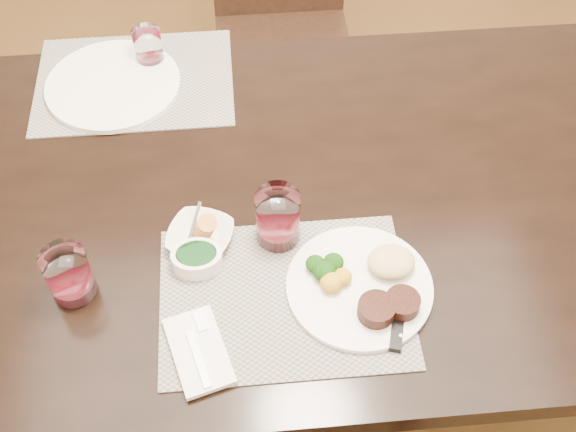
{
  "coord_description": "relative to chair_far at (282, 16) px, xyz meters",
  "views": [
    {
      "loc": [
        -0.15,
        -0.95,
        1.89
      ],
      "look_at": [
        -0.07,
        -0.11,
        0.82
      ],
      "focal_mm": 45.0,
      "sensor_mm": 36.0,
      "label": 1
    }
  ],
  "objects": [
    {
      "name": "ground_plane",
      "position": [
        0.0,
        -0.93,
        -0.5
      ],
      "size": [
        4.5,
        4.5,
        0.0
      ],
      "primitive_type": "plane",
      "color": "#432C15",
      "rests_on": "ground"
    },
    {
      "name": "dining_table",
      "position": [
        0.0,
        -0.93,
        0.16
      ],
      "size": [
        2.0,
        1.0,
        0.75
      ],
      "color": "black",
      "rests_on": "ground"
    },
    {
      "name": "chair_far",
      "position": [
        0.0,
        0.0,
        0.0
      ],
      "size": [
        0.42,
        0.42,
        0.9
      ],
      "color": "black",
      "rests_on": "ground"
    },
    {
      "name": "placemat_near",
      "position": [
        -0.09,
        -1.18,
        0.25
      ],
      "size": [
        0.46,
        0.34,
        0.0
      ],
      "primitive_type": "cube",
      "color": "slate",
      "rests_on": "dining_table"
    },
    {
      "name": "placemat_far",
      "position": [
        -0.39,
        -0.56,
        0.25
      ],
      "size": [
        0.46,
        0.34,
        0.0
      ],
      "primitive_type": "cube",
      "color": "slate",
      "rests_on": "dining_table"
    },
    {
      "name": "dinner_plate",
      "position": [
        0.06,
        -1.18,
        0.27
      ],
      "size": [
        0.27,
        0.27,
        0.05
      ],
      "rotation": [
        0.0,
        0.0,
        -0.1
      ],
      "color": "white",
      "rests_on": "placemat_near"
    },
    {
      "name": "napkin_fork",
      "position": [
        -0.25,
        -1.28,
        0.26
      ],
      "size": [
        0.13,
        0.18,
        0.02
      ],
      "rotation": [
        0.0,
        0.0,
        0.28
      ],
      "color": "white",
      "rests_on": "placemat_near"
    },
    {
      "name": "steak_knife",
      "position": [
        0.1,
        -1.23,
        0.26
      ],
      "size": [
        0.06,
        0.25,
        0.01
      ],
      "rotation": [
        0.0,
        0.0,
        -0.28
      ],
      "color": "silver",
      "rests_on": "placemat_near"
    },
    {
      "name": "cracker_bowl",
      "position": [
        -0.24,
        -1.04,
        0.27
      ],
      "size": [
        0.16,
        0.16,
        0.06
      ],
      "rotation": [
        0.0,
        0.0,
        -0.38
      ],
      "color": "white",
      "rests_on": "placemat_near"
    },
    {
      "name": "sauce_ramekin",
      "position": [
        -0.25,
        -1.09,
        0.27
      ],
      "size": [
        0.1,
        0.15,
        0.08
      ],
      "rotation": [
        0.0,
        0.0,
        -0.43
      ],
      "color": "white",
      "rests_on": "placemat_near"
    },
    {
      "name": "wine_glass_near",
      "position": [
        -0.09,
        -1.04,
        0.3
      ],
      "size": [
        0.09,
        0.09,
        0.12
      ],
      "rotation": [
        0.0,
        0.0,
        0.38
      ],
      "color": "silver",
      "rests_on": "placemat_near"
    },
    {
      "name": "far_plate",
      "position": [
        -0.44,
        -0.57,
        0.26
      ],
      "size": [
        0.31,
        0.31,
        0.01
      ],
      "primitive_type": "cylinder",
      "color": "white",
      "rests_on": "placemat_far"
    },
    {
      "name": "wine_glass_far",
      "position": [
        -0.36,
        -0.49,
        0.29
      ],
      "size": [
        0.07,
        0.07,
        0.09
      ],
      "rotation": [
        0.0,
        0.0,
        0.24
      ],
      "color": "silver",
      "rests_on": "placemat_far"
    },
    {
      "name": "wine_glass_side",
      "position": [
        -0.48,
        -1.13,
        0.3
      ],
      "size": [
        0.08,
        0.08,
        0.11
      ],
      "rotation": [
        0.0,
        0.0,
        -0.35
      ],
      "color": "silver",
      "rests_on": "dining_table"
    }
  ]
}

